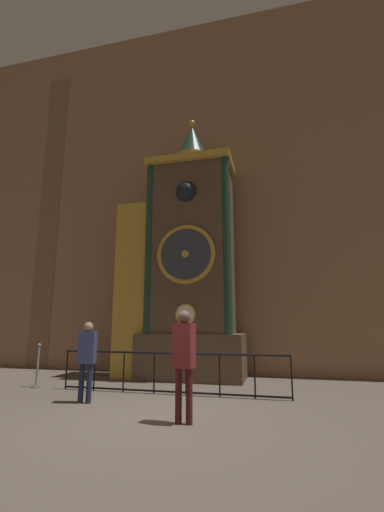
{
  "coord_description": "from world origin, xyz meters",
  "views": [
    {
      "loc": [
        2.08,
        -5.84,
        1.58
      ],
      "look_at": [
        -0.48,
        4.33,
        3.66
      ],
      "focal_mm": 24.0,
      "sensor_mm": 36.0,
      "label": 1
    }
  ],
  "objects": [
    {
      "name": "visitor_far",
      "position": [
        0.51,
        -0.16,
        1.09
      ],
      "size": [
        0.38,
        0.28,
        1.8
      ],
      "rotation": [
        0.0,
        0.0,
        -0.2
      ],
      "color": "#461518",
      "rests_on": "ground_plane"
    },
    {
      "name": "cathedral_back_wall",
      "position": [
        -0.09,
        5.52,
        6.6
      ],
      "size": [
        24.0,
        0.32,
        13.22
      ],
      "color": "#936B4C",
      "rests_on": "ground_plane"
    },
    {
      "name": "railing_fence",
      "position": [
        -0.43,
        2.02,
        0.52
      ],
      "size": [
        5.43,
        0.05,
        0.93
      ],
      "color": "black",
      "rests_on": "ground_plane"
    },
    {
      "name": "ground_plane",
      "position": [
        0.0,
        0.0,
        0.0
      ],
      "size": [
        28.0,
        28.0,
        0.0
      ],
      "primitive_type": "plane",
      "color": "brown"
    },
    {
      "name": "stanchion_post",
      "position": [
        -4.0,
        2.06,
        0.35
      ],
      "size": [
        0.28,
        0.28,
        1.08
      ],
      "color": "gray",
      "rests_on": "ground_plane"
    },
    {
      "name": "clock_tower",
      "position": [
        -0.83,
        4.3,
        3.37
      ],
      "size": [
        3.89,
        1.78,
        8.35
      ],
      "color": "brown",
      "rests_on": "ground_plane"
    },
    {
      "name": "visitor_near",
      "position": [
        -1.85,
        0.78,
        0.97
      ],
      "size": [
        0.38,
        0.29,
        1.62
      ],
      "rotation": [
        0.0,
        0.0,
        0.21
      ],
      "color": "#1B213A",
      "rests_on": "ground_plane"
    }
  ]
}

